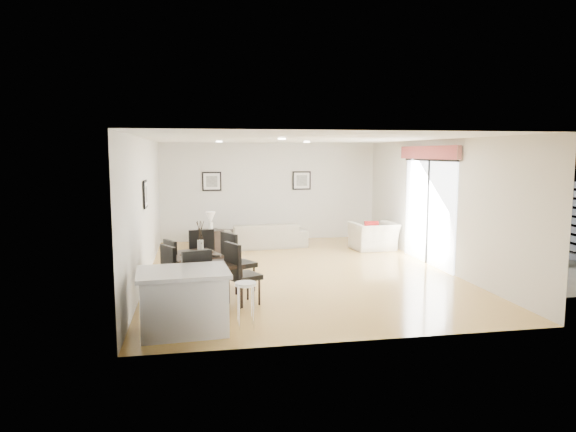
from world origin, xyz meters
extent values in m
plane|color=tan|center=(0.00, 0.00, 0.00)|extent=(8.00, 8.00, 0.00)
cube|color=silver|center=(0.00, 4.00, 1.35)|extent=(6.00, 0.04, 2.70)
cube|color=silver|center=(0.00, -4.00, 1.35)|extent=(6.00, 0.04, 2.70)
cube|color=silver|center=(-3.00, 0.00, 1.35)|extent=(0.04, 8.00, 2.70)
cube|color=silver|center=(3.00, 0.00, 1.35)|extent=(0.04, 8.00, 2.70)
cube|color=white|center=(0.00, 0.00, 2.70)|extent=(6.00, 8.00, 0.02)
imported|color=gray|center=(-0.33, 2.82, 0.32)|extent=(2.23, 1.03, 0.63)
imported|color=beige|center=(2.34, 1.99, 0.34)|extent=(1.14, 1.02, 0.69)
imported|color=#325625|center=(5.54, -0.45, 0.30)|extent=(0.67, 0.63, 0.60)
imported|color=#325625|center=(5.90, 0.69, 0.32)|extent=(0.47, 0.47, 0.64)
cube|color=black|center=(-1.98, -1.69, 0.67)|extent=(1.36, 1.86, 0.06)
cylinder|color=black|center=(-2.06, -2.55, 0.32)|extent=(0.07, 0.07, 0.64)
cylinder|color=black|center=(-2.59, -1.07, 0.32)|extent=(0.07, 0.07, 0.64)
cylinder|color=black|center=(-1.37, -2.30, 0.32)|extent=(0.07, 0.07, 0.64)
cylinder|color=black|center=(-1.90, -0.83, 0.32)|extent=(0.07, 0.07, 0.64)
cube|color=black|center=(-2.65, -2.11, 0.44)|extent=(0.60, 0.60, 0.08)
cube|color=black|center=(-2.49, -2.01, 0.71)|extent=(0.27, 0.41, 0.52)
cylinder|color=black|center=(-2.89, -2.04, 0.20)|extent=(0.03, 0.03, 0.40)
cylinder|color=black|center=(-2.59, -1.87, 0.20)|extent=(0.03, 0.03, 0.40)
cylinder|color=black|center=(-2.72, -2.34, 0.20)|extent=(0.03, 0.03, 0.40)
cylinder|color=black|center=(-2.42, -2.17, 0.20)|extent=(0.03, 0.03, 0.40)
cube|color=black|center=(-2.65, -1.27, 0.41)|extent=(0.56, 0.56, 0.07)
cube|color=black|center=(-2.49, -1.18, 0.67)|extent=(0.25, 0.39, 0.49)
cylinder|color=black|center=(-2.87, -1.21, 0.19)|extent=(0.03, 0.03, 0.38)
cylinder|color=black|center=(-2.59, -1.05, 0.19)|extent=(0.03, 0.03, 0.38)
cylinder|color=black|center=(-2.71, -1.49, 0.19)|extent=(0.03, 0.03, 0.38)
cylinder|color=black|center=(-2.43, -1.33, 0.19)|extent=(0.03, 0.03, 0.38)
cube|color=black|center=(-1.31, -2.11, 0.46)|extent=(0.61, 0.61, 0.08)
cube|color=black|center=(-1.49, -2.19, 0.74)|extent=(0.25, 0.44, 0.55)
cylinder|color=black|center=(-1.07, -2.19, 0.21)|extent=(0.04, 0.04, 0.42)
cylinder|color=black|center=(-1.40, -2.34, 0.21)|extent=(0.04, 0.04, 0.42)
cylinder|color=black|center=(-1.22, -1.87, 0.21)|extent=(0.04, 0.04, 0.42)
cylinder|color=black|center=(-1.55, -2.02, 0.21)|extent=(0.04, 0.04, 0.42)
cube|color=black|center=(-1.31, -1.27, 0.47)|extent=(0.64, 0.64, 0.08)
cube|color=black|center=(-1.49, -1.36, 0.77)|extent=(0.27, 0.45, 0.56)
cylinder|color=black|center=(-1.06, -1.35, 0.22)|extent=(0.04, 0.04, 0.43)
cylinder|color=black|center=(-1.39, -1.52, 0.22)|extent=(0.04, 0.04, 0.43)
cylinder|color=black|center=(-1.23, -1.02, 0.22)|extent=(0.04, 0.04, 0.43)
cylinder|color=black|center=(-1.56, -1.19, 0.22)|extent=(0.04, 0.04, 0.43)
cube|color=black|center=(-1.98, -2.81, 0.45)|extent=(0.57, 0.57, 0.08)
cube|color=black|center=(-2.04, -2.62, 0.73)|extent=(0.44, 0.20, 0.54)
cylinder|color=black|center=(-2.09, -3.03, 0.21)|extent=(0.04, 0.04, 0.41)
cylinder|color=black|center=(-2.20, -2.70, 0.21)|extent=(0.04, 0.04, 0.41)
cylinder|color=black|center=(-1.76, -2.92, 0.21)|extent=(0.04, 0.04, 0.41)
cylinder|color=black|center=(-1.87, -2.58, 0.21)|extent=(0.04, 0.04, 0.41)
cube|color=black|center=(-1.98, -0.57, 0.46)|extent=(0.52, 0.52, 0.08)
cube|color=black|center=(-1.95, -0.77, 0.75)|extent=(0.47, 0.13, 0.55)
cylinder|color=black|center=(-1.83, -0.36, 0.21)|extent=(0.04, 0.04, 0.42)
cylinder|color=black|center=(-1.77, -0.72, 0.21)|extent=(0.04, 0.04, 0.42)
cylinder|color=black|center=(-2.19, -0.42, 0.21)|extent=(0.04, 0.04, 0.42)
cylinder|color=black|center=(-2.13, -0.77, 0.21)|extent=(0.04, 0.04, 0.42)
cylinder|color=white|center=(-1.98, -1.69, 0.85)|extent=(0.10, 0.10, 0.30)
cylinder|color=#302015|center=(-1.72, -1.69, 0.70)|extent=(0.29, 0.29, 0.01)
cylinder|color=black|center=(-1.72, -1.69, 0.73)|extent=(0.15, 0.15, 0.04)
cylinder|color=#302015|center=(-1.90, -1.24, 0.70)|extent=(0.29, 0.29, 0.01)
cylinder|color=black|center=(-1.90, -1.24, 0.73)|extent=(0.15, 0.15, 0.04)
cylinder|color=#302015|center=(-2.19, -1.41, 0.70)|extent=(0.29, 0.29, 0.01)
cylinder|color=black|center=(-2.19, -1.41, 0.73)|extent=(0.15, 0.15, 0.04)
cylinder|color=#302015|center=(-2.19, -1.96, 0.70)|extent=(0.29, 0.29, 0.01)
cylinder|color=black|center=(-2.19, -1.96, 0.73)|extent=(0.15, 0.15, 0.04)
cylinder|color=#302015|center=(-1.90, -2.13, 0.70)|extent=(0.29, 0.29, 0.01)
cylinder|color=black|center=(-1.90, -2.13, 0.73)|extent=(0.15, 0.15, 0.04)
cube|color=black|center=(-1.58, 3.42, 0.19)|extent=(1.07, 0.79, 0.38)
cube|color=black|center=(-1.71, 1.90, 0.31)|extent=(0.61, 0.61, 0.62)
cylinder|color=white|center=(-1.71, 1.90, 0.71)|extent=(0.10, 0.10, 0.18)
cone|color=beige|center=(-1.71, 1.90, 0.93)|extent=(0.22, 0.22, 0.24)
cube|color=#AE1716|center=(2.24, 1.89, 0.56)|extent=(0.35, 0.14, 0.34)
cube|color=white|center=(-2.23, -3.23, 0.40)|extent=(1.18, 0.92, 0.80)
cube|color=#BDBDC0|center=(-2.23, -3.23, 0.82)|extent=(1.28, 1.02, 0.06)
cylinder|color=white|center=(-1.39, -3.23, 0.62)|extent=(0.29, 0.29, 0.04)
cylinder|color=silver|center=(-1.29, -3.13, 0.31)|extent=(0.02, 0.02, 0.62)
cylinder|color=silver|center=(-1.48, -3.13, 0.31)|extent=(0.02, 0.02, 0.62)
cylinder|color=silver|center=(-1.48, -3.33, 0.31)|extent=(0.02, 0.02, 0.62)
cylinder|color=silver|center=(-1.29, -3.33, 0.31)|extent=(0.02, 0.02, 0.62)
cube|color=black|center=(-1.60, 3.97, 1.65)|extent=(0.52, 0.03, 0.52)
cube|color=white|center=(-1.60, 3.97, 1.65)|extent=(0.44, 0.04, 0.44)
cube|color=#555651|center=(-1.60, 3.97, 1.65)|extent=(0.30, 0.04, 0.30)
cube|color=black|center=(0.90, 3.97, 1.65)|extent=(0.52, 0.03, 0.52)
cube|color=white|center=(0.90, 3.97, 1.65)|extent=(0.44, 0.04, 0.44)
cube|color=#555651|center=(0.90, 3.97, 1.65)|extent=(0.30, 0.04, 0.30)
cube|color=black|center=(-2.97, -0.20, 1.65)|extent=(0.03, 0.52, 0.52)
cube|color=white|center=(-2.97, -0.20, 1.65)|extent=(0.04, 0.44, 0.44)
cube|color=#555651|center=(-2.97, -0.20, 1.65)|extent=(0.04, 0.30, 0.30)
cube|color=white|center=(2.98, 0.30, 1.12)|extent=(0.02, 2.40, 2.25)
cube|color=black|center=(2.96, 0.30, 1.12)|extent=(0.03, 0.05, 2.25)
cube|color=black|center=(2.96, 0.30, 2.27)|extent=(0.03, 2.50, 0.05)
cube|color=maroon|center=(2.92, 0.30, 2.43)|extent=(0.10, 2.70, 0.28)
plane|color=gray|center=(5.00, 0.30, 0.00)|extent=(6.00, 6.00, 0.00)
cube|color=#2C2D2F|center=(6.20, 0.30, 0.90)|extent=(0.08, 5.50, 1.80)
cube|color=brown|center=(6.05, 2.70, 1.00)|extent=(0.35, 0.35, 2.00)
camera|label=1|loc=(-2.04, -10.13, 2.42)|focal=32.00mm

